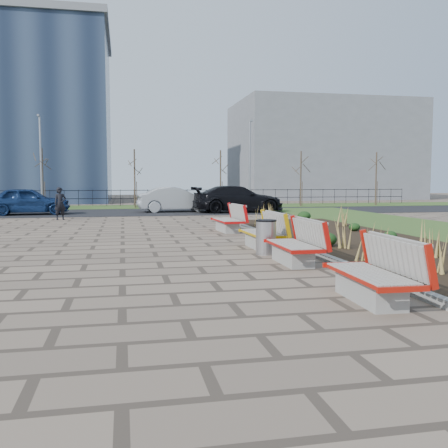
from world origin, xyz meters
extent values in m
plane|color=#796553|center=(0.00, 0.00, 0.00)|extent=(120.00, 120.00, 0.00)
cube|color=black|center=(6.25, 5.00, 0.05)|extent=(4.50, 18.00, 0.10)
cube|color=gray|center=(3.92, 5.00, 0.07)|extent=(0.16, 18.00, 0.15)
cube|color=#33511E|center=(0.00, 28.00, 0.02)|extent=(80.00, 5.00, 0.04)
cube|color=black|center=(0.00, 22.00, 0.01)|extent=(80.00, 7.00, 0.02)
cylinder|color=#B2B2B7|center=(2.82, 4.02, 0.44)|extent=(0.52, 0.52, 0.88)
imported|color=black|center=(-3.81, 17.02, 0.79)|extent=(0.68, 0.58, 1.59)
imported|color=navy|center=(-5.98, 20.93, 0.78)|extent=(4.60, 2.18, 1.52)
imported|color=#999DA0|center=(2.31, 21.83, 0.77)|extent=(4.64, 1.93, 1.49)
imported|color=black|center=(5.92, 20.68, 0.81)|extent=(5.47, 2.32, 1.58)
cube|color=slate|center=(20.00, 42.00, 5.00)|extent=(18.00, 12.00, 10.00)
camera|label=1|loc=(-0.79, -8.33, 1.91)|focal=40.00mm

